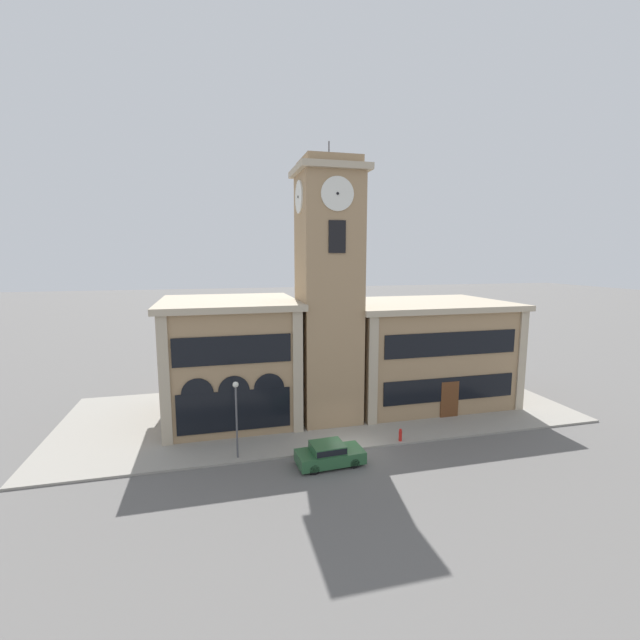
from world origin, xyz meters
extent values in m
plane|color=#605E5B|center=(0.00, 0.00, 0.00)|extent=(300.00, 300.00, 0.00)
cube|color=gray|center=(0.00, 7.63, 0.07)|extent=(39.71, 15.26, 0.15)
cube|color=#9E7F5B|center=(0.00, 5.71, 9.17)|extent=(4.29, 4.29, 18.34)
cube|color=tan|center=(0.00, 5.71, 18.56)|extent=(4.99, 4.99, 0.45)
cube|color=#9E7F5B|center=(0.00, 5.71, 19.09)|extent=(3.95, 3.95, 0.60)
cylinder|color=#4C4C51|center=(0.00, 5.71, 19.99)|extent=(0.10, 0.10, 1.20)
cylinder|color=silver|center=(0.00, 3.51, 16.69)|extent=(2.29, 0.10, 2.29)
cylinder|color=black|center=(0.00, 3.44, 16.69)|extent=(0.18, 0.04, 0.18)
cylinder|color=silver|center=(-2.20, 5.71, 16.69)|extent=(0.10, 2.29, 2.29)
cylinder|color=black|center=(-2.27, 5.71, 16.69)|extent=(0.04, 0.18, 0.18)
cube|color=black|center=(0.00, 3.52, 13.84)|extent=(1.20, 0.10, 2.20)
cube|color=#9E7F5B|center=(-7.20, 8.41, 4.40)|extent=(9.52, 9.70, 8.80)
cube|color=tan|center=(-7.20, 8.41, 9.02)|extent=(10.22, 10.40, 0.45)
cube|color=tan|center=(-11.61, 3.50, 4.40)|extent=(0.70, 0.16, 8.80)
cube|color=tan|center=(-2.80, 3.50, 4.40)|extent=(0.70, 0.16, 8.80)
cube|color=black|center=(-7.20, 3.52, 6.34)|extent=(7.80, 0.10, 1.94)
cube|color=black|center=(-7.20, 3.52, 2.11)|extent=(7.61, 0.10, 2.82)
cylinder|color=black|center=(-9.58, 3.51, 3.52)|extent=(2.09, 0.06, 2.09)
cylinder|color=black|center=(-7.20, 3.51, 3.52)|extent=(2.09, 0.06, 2.09)
cylinder|color=black|center=(-4.82, 3.51, 3.52)|extent=(2.09, 0.06, 2.09)
cube|color=#9E7F5B|center=(9.15, 8.41, 4.12)|extent=(13.41, 9.70, 8.24)
cube|color=tan|center=(9.15, 8.41, 8.47)|extent=(14.11, 10.40, 0.45)
cube|color=tan|center=(2.80, 3.50, 4.12)|extent=(0.70, 0.16, 8.24)
cube|color=tan|center=(15.51, 3.50, 4.12)|extent=(0.70, 0.16, 8.24)
cube|color=black|center=(9.15, 3.52, 5.93)|extent=(11.00, 0.10, 1.81)
cube|color=#5B3319|center=(9.15, 3.51, 1.48)|extent=(1.50, 0.12, 2.97)
cube|color=black|center=(9.15, 3.52, 2.37)|extent=(11.00, 0.10, 1.85)
cube|color=#285633|center=(-1.83, -1.43, 0.53)|extent=(4.16, 2.12, 0.73)
cube|color=#285633|center=(-2.00, -1.44, 1.14)|extent=(2.04, 1.80, 0.48)
cube|color=black|center=(-2.00, -1.44, 1.14)|extent=(1.97, 1.84, 0.36)
cylinder|color=black|center=(-0.63, -0.53, 0.30)|extent=(0.62, 0.26, 0.61)
cylinder|color=black|center=(-0.53, -2.18, 0.30)|extent=(0.62, 0.26, 0.61)
cylinder|color=black|center=(-3.14, -0.68, 0.30)|extent=(0.62, 0.26, 0.61)
cylinder|color=black|center=(-3.04, -2.33, 0.30)|extent=(0.62, 0.26, 0.61)
cylinder|color=#4C4C51|center=(-7.22, 0.61, 2.40)|extent=(0.12, 0.12, 4.50)
sphere|color=silver|center=(-7.22, 0.61, 4.83)|extent=(0.36, 0.36, 0.36)
cylinder|color=red|center=(3.60, 0.35, 0.50)|extent=(0.22, 0.22, 0.70)
sphere|color=red|center=(3.60, 0.35, 0.93)|extent=(0.19, 0.19, 0.19)
camera|label=1|loc=(-8.40, -24.89, 12.49)|focal=24.00mm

